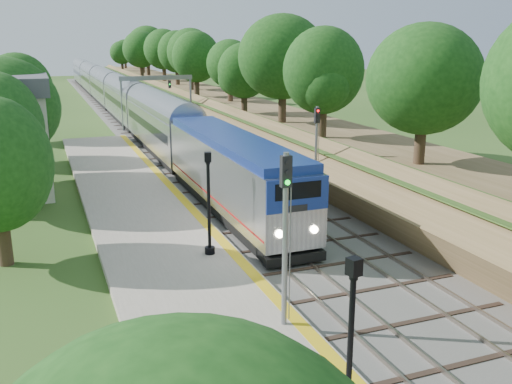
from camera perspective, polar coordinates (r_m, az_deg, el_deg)
name	(u,v)px	position (r m, az deg, el deg)	size (l,w,h in m)	color
trackbed	(146,123)	(72.78, -10.92, 6.75)	(9.50, 170.00, 0.28)	#4C4944
platform	(164,247)	(29.31, -9.18, -5.44)	(6.40, 68.00, 0.38)	gray
yellow_stripe	(218,236)	(29.89, -3.84, -4.45)	(0.55, 68.00, 0.01)	gold
embankment	(210,105)	(74.44, -4.59, 8.63)	(10.64, 170.00, 11.70)	brown
signal_gantry	(156,88)	(67.44, -9.94, 10.22)	(8.40, 0.38, 6.20)	slate
trees_behind_platform	(29,154)	(32.16, -21.76, 3.56)	(7.82, 53.32, 7.21)	#332316
train	(115,96)	(84.31, -13.88, 9.26)	(3.10, 124.18, 4.56)	black
lamppost_mid	(350,359)	(15.18, 9.34, -16.13)	(0.49, 0.49, 4.93)	black
lamppost_far	(209,209)	(26.92, -4.73, -1.75)	(0.49, 0.49, 4.96)	black
signal_platform	(285,222)	(19.72, 2.95, -2.99)	(0.37, 0.29, 6.34)	slate
signal_farside	(316,143)	(37.33, 6.05, 4.93)	(0.33, 0.26, 6.05)	slate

